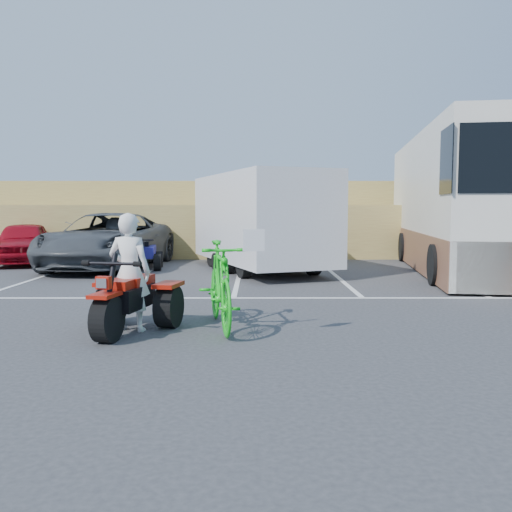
{
  "coord_description": "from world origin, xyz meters",
  "views": [
    {
      "loc": [
        0.46,
        -8.78,
        1.86
      ],
      "look_at": [
        0.47,
        1.08,
        1.0
      ],
      "focal_mm": 38.0,
      "sensor_mm": 36.0,
      "label": 1
    }
  ],
  "objects_px": {
    "grey_pickup": "(108,240)",
    "quad_atv_green": "(237,271)",
    "rider": "(130,272)",
    "quad_atv_blue": "(144,269)",
    "red_car": "(24,243)",
    "cargo_trailer": "(260,219)",
    "green_dirt_bike": "(220,285)",
    "rv_motorhome": "(460,212)",
    "red_trike_atv": "(127,333)"
  },
  "relations": [
    {
      "from": "red_trike_atv",
      "to": "green_dirt_bike",
      "type": "bearing_deg",
      "value": 24.78
    },
    {
      "from": "red_car",
      "to": "green_dirt_bike",
      "type": "bearing_deg",
      "value": -69.04
    },
    {
      "from": "green_dirt_bike",
      "to": "quad_atv_green",
      "type": "relative_size",
      "value": 1.51
    },
    {
      "from": "green_dirt_bike",
      "to": "quad_atv_blue",
      "type": "xyz_separation_m",
      "value": [
        -2.9,
        8.29,
        -0.68
      ]
    },
    {
      "from": "quad_atv_green",
      "to": "red_trike_atv",
      "type": "bearing_deg",
      "value": -122.13
    },
    {
      "from": "rider",
      "to": "quad_atv_blue",
      "type": "height_order",
      "value": "rider"
    },
    {
      "from": "grey_pickup",
      "to": "cargo_trailer",
      "type": "bearing_deg",
      "value": -4.36
    },
    {
      "from": "red_trike_atv",
      "to": "rv_motorhome",
      "type": "distance_m",
      "value": 12.14
    },
    {
      "from": "green_dirt_bike",
      "to": "rider",
      "type": "bearing_deg",
      "value": 176.61
    },
    {
      "from": "rv_motorhome",
      "to": "quad_atv_green",
      "type": "height_order",
      "value": "rv_motorhome"
    },
    {
      "from": "rider",
      "to": "red_car",
      "type": "relative_size",
      "value": 0.43
    },
    {
      "from": "quad_atv_blue",
      "to": "rider",
      "type": "bearing_deg",
      "value": -86.63
    },
    {
      "from": "rv_motorhome",
      "to": "grey_pickup",
      "type": "bearing_deg",
      "value": -173.62
    },
    {
      "from": "cargo_trailer",
      "to": "rider",
      "type": "bearing_deg",
      "value": -124.14
    },
    {
      "from": "quad_atv_green",
      "to": "rv_motorhome",
      "type": "bearing_deg",
      "value": -17.15
    },
    {
      "from": "grey_pickup",
      "to": "quad_atv_green",
      "type": "xyz_separation_m",
      "value": [
        4.1,
        -1.0,
        -0.87
      ]
    },
    {
      "from": "red_trike_atv",
      "to": "green_dirt_bike",
      "type": "relative_size",
      "value": 0.77
    },
    {
      "from": "grey_pickup",
      "to": "quad_atv_green",
      "type": "relative_size",
      "value": 4.14
    },
    {
      "from": "grey_pickup",
      "to": "red_trike_atv",
      "type": "bearing_deg",
      "value": -67.55
    },
    {
      "from": "red_car",
      "to": "rv_motorhome",
      "type": "relative_size",
      "value": 0.36
    },
    {
      "from": "red_car",
      "to": "cargo_trailer",
      "type": "height_order",
      "value": "cargo_trailer"
    },
    {
      "from": "red_car",
      "to": "quad_atv_blue",
      "type": "distance_m",
      "value": 4.85
    },
    {
      "from": "grey_pickup",
      "to": "quad_atv_blue",
      "type": "bearing_deg",
      "value": -15.62
    },
    {
      "from": "quad_atv_blue",
      "to": "quad_atv_green",
      "type": "height_order",
      "value": "quad_atv_green"
    },
    {
      "from": "rider",
      "to": "green_dirt_bike",
      "type": "distance_m",
      "value": 1.39
    },
    {
      "from": "rider",
      "to": "quad_atv_green",
      "type": "bearing_deg",
      "value": -87.87
    },
    {
      "from": "rv_motorhome",
      "to": "red_car",
      "type": "bearing_deg",
      "value": -178.39
    },
    {
      "from": "cargo_trailer",
      "to": "quad_atv_green",
      "type": "distance_m",
      "value": 1.71
    },
    {
      "from": "grey_pickup",
      "to": "rv_motorhome",
      "type": "xyz_separation_m",
      "value": [
        10.97,
        -0.36,
        0.88
      ]
    },
    {
      "from": "green_dirt_bike",
      "to": "red_car",
      "type": "relative_size",
      "value": 0.54
    },
    {
      "from": "grey_pickup",
      "to": "green_dirt_bike",
      "type": "bearing_deg",
      "value": -59.07
    },
    {
      "from": "cargo_trailer",
      "to": "quad_atv_green",
      "type": "height_order",
      "value": "cargo_trailer"
    },
    {
      "from": "quad_atv_blue",
      "to": "quad_atv_green",
      "type": "distance_m",
      "value": 2.93
    },
    {
      "from": "red_trike_atv",
      "to": "red_car",
      "type": "distance_m",
      "value": 11.99
    },
    {
      "from": "red_car",
      "to": "cargo_trailer",
      "type": "bearing_deg",
      "value": -30.23
    },
    {
      "from": "grey_pickup",
      "to": "quad_atv_green",
      "type": "bearing_deg",
      "value": -7.84
    },
    {
      "from": "rider",
      "to": "green_dirt_bike",
      "type": "bearing_deg",
      "value": -160.91
    },
    {
      "from": "quad_atv_green",
      "to": "green_dirt_bike",
      "type": "bearing_deg",
      "value": -112.34
    },
    {
      "from": "rider",
      "to": "red_trike_atv",
      "type": "bearing_deg",
      "value": 90.0
    },
    {
      "from": "green_dirt_bike",
      "to": "cargo_trailer",
      "type": "height_order",
      "value": "cargo_trailer"
    },
    {
      "from": "red_car",
      "to": "cargo_trailer",
      "type": "relative_size",
      "value": 0.63
    },
    {
      "from": "rv_motorhome",
      "to": "quad_atv_green",
      "type": "bearing_deg",
      "value": -166.46
    },
    {
      "from": "red_car",
      "to": "quad_atv_blue",
      "type": "bearing_deg",
      "value": -36.92
    },
    {
      "from": "green_dirt_bike",
      "to": "quad_atv_green",
      "type": "height_order",
      "value": "green_dirt_bike"
    },
    {
      "from": "red_trike_atv",
      "to": "red_car",
      "type": "relative_size",
      "value": 0.42
    },
    {
      "from": "quad_atv_blue",
      "to": "quad_atv_green",
      "type": "relative_size",
      "value": 0.98
    },
    {
      "from": "red_trike_atv",
      "to": "grey_pickup",
      "type": "bearing_deg",
      "value": 118.45
    },
    {
      "from": "red_trike_atv",
      "to": "green_dirt_bike",
      "type": "xyz_separation_m",
      "value": [
        1.4,
        0.32,
        0.68
      ]
    },
    {
      "from": "green_dirt_bike",
      "to": "grey_pickup",
      "type": "height_order",
      "value": "grey_pickup"
    },
    {
      "from": "red_trike_atv",
      "to": "grey_pickup",
      "type": "height_order",
      "value": "grey_pickup"
    }
  ]
}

